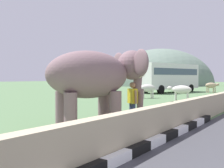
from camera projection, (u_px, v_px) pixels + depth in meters
The scene contains 8 objects.
barrier_parapet at pixel (130, 131), 6.28m from camera, with size 28.00×0.36×1.00m, color tan.
elephant at pixel (98, 76), 9.21m from camera, with size 4.03×3.23×2.91m.
person_handler at pixel (132, 101), 9.97m from camera, with size 0.41×0.60×1.66m.
bus_white at pixel (169, 76), 31.03m from camera, with size 9.31×4.72×3.50m.
cow_near at pixel (181, 90), 19.73m from camera, with size 0.94×1.93×1.23m.
cow_mid at pixel (147, 88), 22.50m from camera, with size 1.76×1.48×1.23m.
cow_far at pixel (211, 86), 30.78m from camera, with size 1.71×1.55×1.23m.
hill_east at pixel (162, 85), 63.18m from camera, with size 30.37×24.29×17.87m.
Camera 1 is at (-3.30, 1.18, 1.83)m, focal length 40.58 mm.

